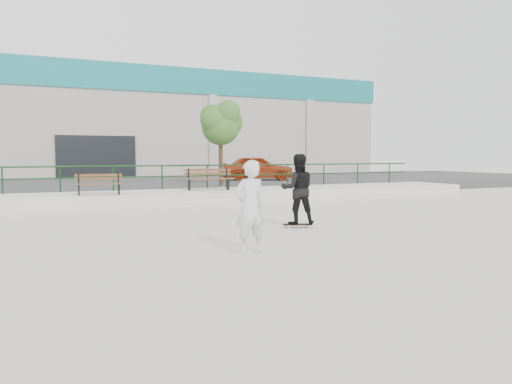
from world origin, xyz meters
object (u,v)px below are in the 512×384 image
bench_right (208,179)px  skateboard (298,225)px  bench_left (99,184)px  seated_skater (250,207)px  standing_skater (298,189)px  tree (221,122)px  red_car (258,168)px

bench_right → skateboard: (-0.27, -8.00, -0.87)m
bench_left → skateboard: 8.44m
skateboard → seated_skater: 3.84m
bench_left → bench_right: 4.54m
bench_right → seated_skater: 11.06m
bench_left → standing_skater: bearing=-54.0°
bench_right → tree: (1.60, 2.67, 2.56)m
bench_right → standing_skater: bearing=-79.9°
bench_left → seated_skater: bearing=-74.9°
bench_right → seated_skater: bearing=-93.1°
bench_left → standing_skater: (4.21, -7.27, 0.16)m
bench_left → bench_right: bearing=15.2°
red_car → standing_skater: 15.38m
skateboard → seated_skater: bearing=-114.7°
bench_right → tree: tree is taller
bench_right → standing_skater: 8.00m
bench_right → skateboard: bench_right is taller
bench_left → skateboard: size_ratio=2.14×
bench_left → bench_right: (4.48, 0.72, 0.06)m
bench_right → red_car: (5.23, 6.36, 0.26)m
tree → seated_skater: 14.32m
tree → bench_right: bearing=-120.8°
red_car → seated_skater: 18.88m
bench_right → standing_skater: (-0.27, -8.00, 0.10)m
tree → skateboard: (-1.86, -10.67, -3.43)m
bench_left → red_car: bearing=42.1°
tree → skateboard: 11.36m
bench_right → seated_skater: seated_skater is taller
seated_skater → bench_left: bearing=-86.0°
bench_left → seated_skater: (1.60, -9.96, 0.04)m
bench_left → tree: size_ratio=0.43×
tree → red_car: tree is taller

